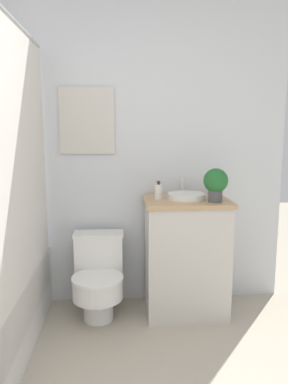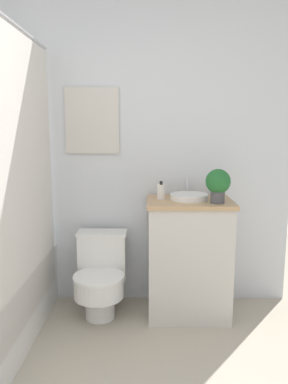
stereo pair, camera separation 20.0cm
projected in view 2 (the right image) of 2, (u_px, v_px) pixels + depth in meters
wall_back at (96, 146)px, 2.94m from camera, size 3.06×0.07×2.50m
toilet at (101, 274)px, 2.81m from camera, size 0.38×0.52×0.61m
vanity at (188, 257)px, 2.79m from camera, size 0.62×0.47×0.88m
sink at (189, 197)px, 2.73m from camera, size 0.28×0.32×0.13m
soap_bottle at (161, 192)px, 2.73m from camera, size 0.06×0.06×0.13m
potted_plant at (218, 184)px, 2.58m from camera, size 0.17×0.17×0.24m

